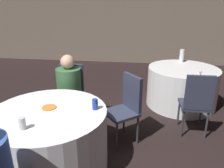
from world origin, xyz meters
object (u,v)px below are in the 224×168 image
object	(u,v)px
table_near	(51,140)
chair_far_south	(197,100)
table_far	(182,87)
person_green_jacket	(69,91)
soda_can_blue	(95,104)
chair_near_north	(71,89)
pizza_plate_near	(49,108)
bottle_far	(182,56)
soda_can_silver	(22,123)
chair_near_northeast	(127,103)

from	to	relation	value
table_near	chair_far_south	size ratio (longest dim) A/B	1.37
table_far	person_green_jacket	distance (m)	2.16
table_far	soda_can_blue	bearing A→B (deg)	-124.76
chair_near_north	chair_far_south	xyz separation A→B (m)	(1.90, -0.16, 0.00)
pizza_plate_near	soda_can_blue	xyz separation A→B (m)	(0.53, 0.05, 0.05)
chair_near_north	chair_far_south	world-z (taller)	same
pizza_plate_near	soda_can_blue	bearing A→B (deg)	5.62
chair_near_north	pizza_plate_near	xyz separation A→B (m)	(0.07, -1.00, 0.17)
soda_can_blue	bottle_far	bearing A→B (deg)	60.34
table_near	chair_near_north	distance (m)	1.10
bottle_far	table_near	bearing A→B (deg)	-126.98
table_near	pizza_plate_near	xyz separation A→B (m)	(-0.01, 0.07, 0.38)
bottle_far	pizza_plate_near	bearing A→B (deg)	-128.00
table_near	table_far	world-z (taller)	same
pizza_plate_near	soda_can_silver	distance (m)	0.46
table_far	soda_can_silver	size ratio (longest dim) A/B	10.60
chair_far_south	bottle_far	xyz separation A→B (m)	(0.00, 1.50, 0.30)
chair_near_north	pizza_plate_near	bearing A→B (deg)	89.63
chair_far_south	person_green_jacket	size ratio (longest dim) A/B	0.84
table_near	pizza_plate_near	distance (m)	0.38
table_near	chair_far_south	distance (m)	2.04
person_green_jacket	chair_near_northeast	bearing A→B (deg)	160.93
table_far	chair_near_northeast	bearing A→B (deg)	-126.38
chair_far_south	soda_can_blue	distance (m)	1.54
table_far	chair_near_northeast	xyz separation A→B (m)	(-0.96, -1.30, 0.20)
table_near	chair_near_north	xyz separation A→B (m)	(-0.08, 1.07, 0.20)
chair_far_south	soda_can_silver	distance (m)	2.31
chair_near_northeast	soda_can_blue	bearing A→B (deg)	110.57
table_far	chair_far_south	bearing A→B (deg)	-89.19
table_near	chair_far_south	xyz separation A→B (m)	(1.82, 0.91, 0.20)
person_green_jacket	chair_near_north	bearing A→B (deg)	-90.00
chair_near_northeast	soda_can_silver	distance (m)	1.42
table_near	person_green_jacket	bearing A→B (deg)	94.36
table_far	bottle_far	world-z (taller)	bottle_far
chair_near_northeast	soda_can_blue	world-z (taller)	chair_near_northeast
chair_far_south	soda_can_blue	xyz separation A→B (m)	(-1.30, -0.79, 0.23)
person_green_jacket	soda_can_blue	size ratio (longest dim) A/B	9.47
table_near	person_green_jacket	size ratio (longest dim) A/B	1.14
chair_far_south	bottle_far	distance (m)	1.53
soda_can_silver	pizza_plate_near	bearing A→B (deg)	80.89
table_near	chair_near_north	world-z (taller)	chair_near_north
person_green_jacket	soda_can_silver	distance (m)	1.30
pizza_plate_near	soda_can_silver	xyz separation A→B (m)	(-0.07, -0.45, 0.05)
person_green_jacket	bottle_far	world-z (taller)	person_green_jacket
chair_near_north	soda_can_silver	distance (m)	1.47
soda_can_blue	bottle_far	xyz separation A→B (m)	(1.31, 2.29, 0.07)
table_near	soda_can_blue	size ratio (longest dim) A/B	10.82
soda_can_blue	chair_near_north	bearing A→B (deg)	122.06
person_green_jacket	soda_can_blue	world-z (taller)	person_green_jacket
table_far	soda_can_silver	world-z (taller)	soda_can_silver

